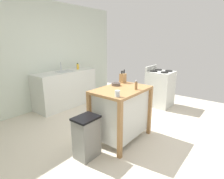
# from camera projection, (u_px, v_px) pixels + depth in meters

# --- Properties ---
(ground_plane) EXTENTS (6.17, 6.17, 0.00)m
(ground_plane) POSITION_uv_depth(u_px,v_px,m) (131.00, 137.00, 3.23)
(ground_plane) COLOR beige
(ground_plane) RESTS_ON ground
(wall_back) EXTENTS (4.80, 0.10, 2.60)m
(wall_back) POSITION_uv_depth(u_px,v_px,m) (43.00, 56.00, 4.42)
(wall_back) COLOR silver
(wall_back) RESTS_ON ground
(kitchen_island) EXTENTS (0.98, 0.66, 0.91)m
(kitchen_island) POSITION_uv_depth(u_px,v_px,m) (121.00, 111.00, 3.06)
(kitchen_island) COLOR #9E7042
(kitchen_island) RESTS_ON ground
(knife_block) EXTENTS (0.11, 0.09, 0.24)m
(knife_block) POSITION_uv_depth(u_px,v_px,m) (123.00, 78.00, 3.35)
(knife_block) COLOR #AD7F4C
(knife_block) RESTS_ON kitchen_island
(bowl_ceramic_small) EXTENTS (0.15, 0.15, 0.05)m
(bowl_ceramic_small) POSITION_uv_depth(u_px,v_px,m) (116.00, 84.00, 3.15)
(bowl_ceramic_small) COLOR #564C47
(bowl_ceramic_small) RESTS_ON kitchen_island
(drinking_cup) EXTENTS (0.07, 0.07, 0.09)m
(drinking_cup) POSITION_uv_depth(u_px,v_px,m) (117.00, 94.00, 2.51)
(drinking_cup) COLOR silver
(drinking_cup) RESTS_ON kitchen_island
(pepper_grinder) EXTENTS (0.04, 0.04, 0.15)m
(pepper_grinder) POSITION_uv_depth(u_px,v_px,m) (136.00, 85.00, 2.88)
(pepper_grinder) COLOR olive
(pepper_grinder) RESTS_ON kitchen_island
(trash_bin) EXTENTS (0.36, 0.28, 0.63)m
(trash_bin) POSITION_uv_depth(u_px,v_px,m) (87.00, 137.00, 2.62)
(trash_bin) COLOR slate
(trash_bin) RESTS_ON ground
(sink_counter) EXTENTS (1.62, 0.60, 0.91)m
(sink_counter) POSITION_uv_depth(u_px,v_px,m) (66.00, 89.00, 4.70)
(sink_counter) COLOR silver
(sink_counter) RESTS_ON ground
(sink_faucet) EXTENTS (0.02, 0.02, 0.22)m
(sink_faucet) POSITION_uv_depth(u_px,v_px,m) (61.00, 67.00, 4.64)
(sink_faucet) COLOR #B7BCC1
(sink_faucet) RESTS_ON sink_counter
(bottle_dish_soap) EXTENTS (0.06, 0.06, 0.17)m
(bottle_dish_soap) POSITION_uv_depth(u_px,v_px,m) (78.00, 66.00, 4.89)
(bottle_dish_soap) COLOR yellow
(bottle_dish_soap) RESTS_ON sink_counter
(stove) EXTENTS (0.60, 0.60, 1.03)m
(stove) POSITION_uv_depth(u_px,v_px,m) (160.00, 88.00, 4.68)
(stove) COLOR silver
(stove) RESTS_ON ground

